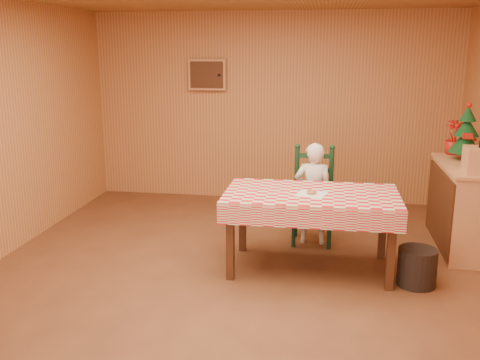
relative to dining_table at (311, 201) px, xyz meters
name	(u,v)px	position (x,y,z in m)	size (l,w,h in m)	color
ground	(236,287)	(-0.63, -0.53, -0.69)	(6.00, 6.00, 0.00)	brown
cabin_walls	(245,79)	(-0.64, 0.00, 1.14)	(5.10, 6.05, 2.65)	#C57E47
dining_table	(311,201)	(0.00, 0.00, 0.00)	(1.66, 0.96, 0.77)	#492513
ladder_chair	(313,198)	(0.00, 0.79, -0.18)	(0.44, 0.40, 1.08)	black
seated_child	(313,194)	(0.00, 0.73, -0.13)	(0.41, 0.27, 1.12)	white
napkin	(311,194)	(0.00, -0.05, 0.08)	(0.26, 0.26, 0.00)	white
donut	(311,192)	(0.00, -0.05, 0.10)	(0.09, 0.09, 0.03)	#B37340
shelf_unit	(464,207)	(1.59, 0.80, -0.22)	(0.54, 1.24, 0.93)	tan
christmas_tree	(466,134)	(1.60, 1.05, 0.52)	(0.34, 0.34, 0.62)	#492513
flower_arrangement	(454,138)	(1.55, 1.35, 0.44)	(0.22, 0.22, 0.39)	#B31810
storage_bin	(417,267)	(0.98, -0.23, -0.51)	(0.35, 0.35, 0.35)	black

